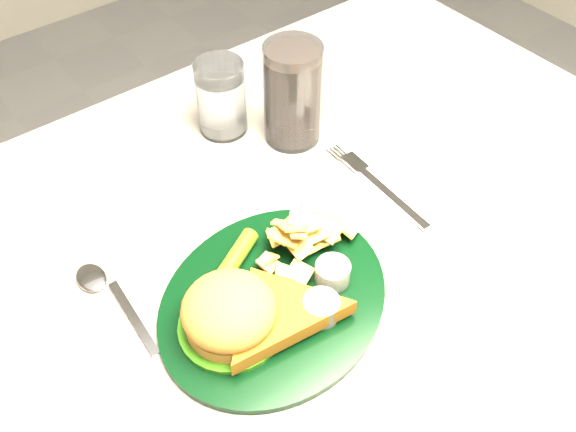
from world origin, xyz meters
The scene contains 7 objects.
table centered at (0.00, 0.00, 0.38)m, with size 1.20×0.80×0.75m, color gray, non-canonical shape.
dinner_plate centered at (-0.07, -0.07, 0.78)m, with size 0.30×0.25×0.07m, color black, non-canonical shape.
water_glass centered at (0.06, 0.23, 0.81)m, with size 0.07×0.07×0.11m, color white.
cola_glass centered at (0.14, 0.15, 0.83)m, with size 0.08×0.08×0.15m, color black.
fork_napkin centered at (0.16, -0.03, 0.76)m, with size 0.13×0.17×0.01m, color white, non-canonical shape.
spoon centered at (-0.21, 0.01, 0.76)m, with size 0.04×0.16×0.01m, color silver, non-canonical shape.
wrapped_straw centered at (-0.01, 0.11, 0.75)m, with size 0.19×0.07×0.01m, color silver, non-canonical shape.
Camera 1 is at (-0.32, -0.43, 1.37)m, focal length 40.00 mm.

